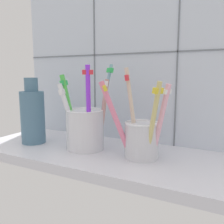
% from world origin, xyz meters
% --- Properties ---
extents(counter_slab, '(0.64, 0.22, 0.02)m').
position_xyz_m(counter_slab, '(0.00, 0.00, 0.01)').
color(counter_slab, silver).
rests_on(counter_slab, ground).
extents(tile_wall_back, '(0.64, 0.02, 0.45)m').
position_xyz_m(tile_wall_back, '(0.00, 0.12, 0.23)').
color(tile_wall_back, silver).
rests_on(tile_wall_back, ground).
extents(toothbrush_cup_left, '(0.11, 0.09, 0.19)m').
position_xyz_m(toothbrush_cup_left, '(-0.07, 0.00, 0.07)').
color(toothbrush_cup_left, silver).
rests_on(toothbrush_cup_left, counter_slab).
extents(toothbrush_cup_right, '(0.13, 0.09, 0.18)m').
position_xyz_m(toothbrush_cup_right, '(0.07, -0.00, 0.06)').
color(toothbrush_cup_right, silver).
rests_on(toothbrush_cup_right, counter_slab).
extents(ceramic_vase, '(0.06, 0.06, 0.16)m').
position_xyz_m(ceramic_vase, '(-0.21, -0.02, 0.09)').
color(ceramic_vase, slate).
rests_on(ceramic_vase, counter_slab).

